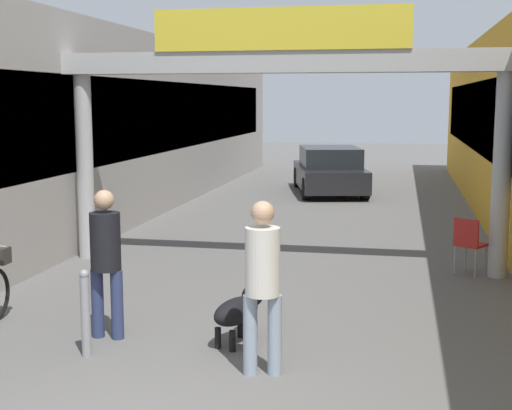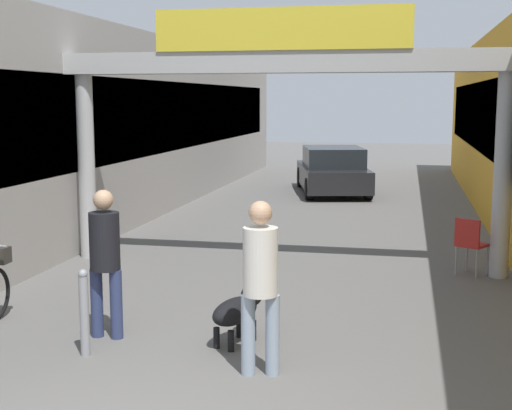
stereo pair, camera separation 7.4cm
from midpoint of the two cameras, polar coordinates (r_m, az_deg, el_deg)
The scene contains 8 objects.
storefront_left at distance 16.66m, azimuth -13.36°, elevation 6.12°, with size 3.00×26.00×4.13m.
arcade_sign_gateway at distance 11.25m, azimuth 1.85°, elevation 9.40°, with size 7.40×0.47×4.06m.
pedestrian_with_dog at distance 6.91m, azimuth 0.22°, elevation -5.72°, with size 0.40×0.40×1.73m.
pedestrian_companion at distance 8.16m, azimuth -12.19°, elevation -3.87°, with size 0.39×0.35×1.69m.
dog_on_leash at distance 7.97m, azimuth -1.58°, elevation -8.36°, with size 0.56×0.86×0.60m.
bollard_post_metal at distance 7.75m, azimuth -13.75°, elevation -8.34°, with size 0.10×0.10×0.94m.
cafe_chair_red_nearer at distance 11.37m, azimuth 16.48°, elevation -2.76°, with size 0.55×0.55×0.89m.
parked_car_black at distance 20.57m, azimuth 5.79°, elevation 2.74°, with size 2.59×4.29×1.33m.
Camera 1 is at (1.86, -4.12, 2.69)m, focal length 50.00 mm.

